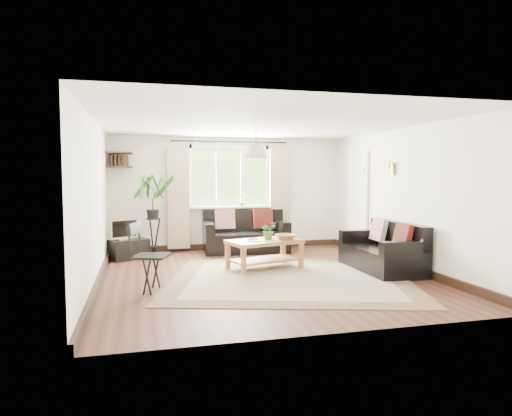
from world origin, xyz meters
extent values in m
plane|color=black|center=(0.00, 0.00, 0.00)|extent=(5.50, 5.50, 0.00)
plane|color=white|center=(0.00, 0.00, 2.40)|extent=(5.50, 5.50, 0.00)
cube|color=white|center=(0.00, 2.75, 1.20)|extent=(5.00, 0.02, 2.40)
cube|color=white|center=(0.00, -2.75, 1.20)|extent=(5.00, 0.02, 2.40)
cube|color=white|center=(-2.50, 0.00, 1.20)|extent=(0.02, 5.50, 2.40)
cube|color=white|center=(2.50, 0.00, 1.20)|extent=(0.02, 5.50, 2.40)
cube|color=beige|center=(0.33, -0.40, 0.01)|extent=(4.31, 3.96, 0.02)
cube|color=silver|center=(2.47, 1.70, 1.00)|extent=(0.06, 0.96, 2.06)
imported|color=#366C2B|center=(0.26, 0.56, 0.65)|extent=(0.34, 0.32, 0.30)
imported|color=#9F6E37|center=(0.54, 0.47, 0.54)|extent=(0.44, 0.44, 0.08)
imported|color=white|center=(-0.10, 0.29, 0.51)|extent=(0.23, 0.25, 0.02)
imported|color=#542B21|center=(-0.10, 0.54, 0.51)|extent=(0.21, 0.26, 0.02)
cube|color=black|center=(-2.09, 1.99, 0.19)|extent=(0.80, 0.66, 0.38)
imported|color=#2D6023|center=(0.25, 2.63, 1.06)|extent=(0.14, 0.10, 0.27)
camera|label=1|loc=(-1.86, -6.92, 1.60)|focal=32.00mm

